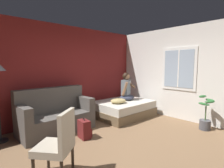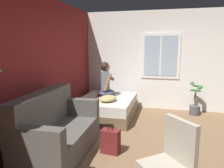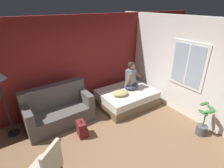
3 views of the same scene
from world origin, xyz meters
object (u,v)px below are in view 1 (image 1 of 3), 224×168
Objects in this scene: person_seated at (126,89)px; potted_plant at (205,118)px; couch at (55,115)px; cell_phone at (141,100)px; side_chair at (58,143)px; throw_pillow at (118,101)px; backpack at (84,129)px; bed at (123,109)px.

person_seated is 2.35m from potted_plant.
cell_phone is (2.66, -0.49, 0.09)m from couch.
throw_pillow is at bearing 28.79° from side_chair.
couch is 3.77× the size of backpack.
backpack is 2.42m from cell_phone.
throw_pillow is at bearing 16.91° from backpack.
potted_plant is at bearing -41.12° from couch.
throw_pillow is (1.48, 0.45, 0.36)m from backpack.
bed is 0.47m from throw_pillow.
potted_plant is at bearing -78.87° from person_seated.
cell_phone is at bearing -7.06° from throw_pillow.
potted_plant is at bearing -23.59° from cell_phone.
bed is at bearing 17.41° from backpack.
person_seated is at bearing -4.12° from couch.
cell_phone is (0.57, -0.23, 0.25)m from bed.
backpack is (-1.81, -0.57, -0.04)m from bed.
bed is 3.76× the size of backpack.
side_chair is at bearing -137.99° from backpack.
throw_pillow is (1.76, -0.38, 0.16)m from couch.
potted_plant is at bearing -63.63° from throw_pillow.
couch is at bearing 175.88° from person_seated.
potted_plant is (2.77, -2.42, -0.09)m from couch.
couch is 2.03× the size of potted_plant.
couch is at bearing 138.88° from potted_plant.
potted_plant is at bearing -72.60° from bed.
side_chair is at bearing -152.22° from bed.
person_seated reaches higher than backpack.
side_chair reaches higher than throw_pillow.
couch reaches higher than throw_pillow.
side_chair is at bearing -152.67° from person_seated.
bed is at bearing 27.78° from side_chair.
throw_pillow is 2.29m from potted_plant.
couch reaches higher than bed.
bed is 3.23m from side_chair.
side_chair reaches higher than bed.
person_seated is at bearing -160.66° from cell_phone.
side_chair is 3.64m from cell_phone.
person_seated reaches higher than side_chair.
throw_pillow is (2.51, 1.38, 0.02)m from side_chair.
person_seated reaches higher than bed.
backpack is 3.18× the size of cell_phone.
potted_plant is (2.49, -1.59, 0.11)m from backpack.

